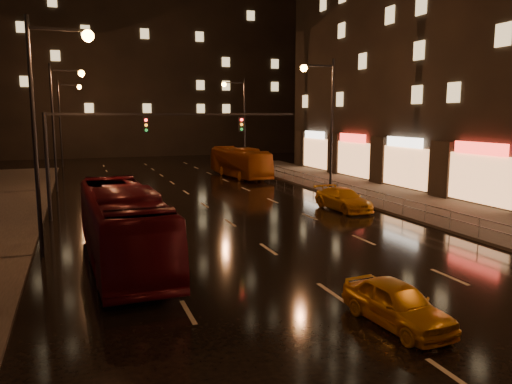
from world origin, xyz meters
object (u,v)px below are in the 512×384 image
bus_red (123,225)px  bus_curb (240,162)px  taxi_near (397,304)px  taxi_far (343,199)px

bus_red → bus_curb: size_ratio=1.09×
bus_curb → taxi_near: 35.49m
bus_curb → bus_red: bearing=-121.9°
bus_red → taxi_near: bus_red is taller
taxi_near → taxi_far: bearing=60.1°
bus_red → taxi_far: bearing=24.5°
bus_curb → taxi_far: 18.64m
bus_red → taxi_near: bearing=-55.0°
taxi_near → taxi_far: 17.92m
bus_red → bus_curb: (13.41, 25.80, -0.13)m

